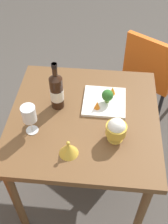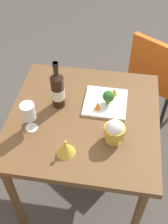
{
  "view_description": "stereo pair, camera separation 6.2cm",
  "coord_description": "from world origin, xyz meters",
  "px_view_note": "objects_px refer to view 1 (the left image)",
  "views": [
    {
      "loc": [
        -1.05,
        -0.1,
        1.91
      ],
      "look_at": [
        0.0,
        0.0,
        0.78
      ],
      "focal_mm": 44.17,
      "sensor_mm": 36.0,
      "label": 1
    },
    {
      "loc": [
        -1.05,
        -0.16,
        1.91
      ],
      "look_at": [
        0.0,
        0.0,
        0.78
      ],
      "focal_mm": 44.17,
      "sensor_mm": 36.0,
      "label": 2
    }
  ],
  "objects_px": {
    "serving_plate": "(104,102)",
    "broccoli_floret": "(107,96)",
    "wine_bottle": "(57,91)",
    "rice_bowl_lid": "(68,149)",
    "wine_glass": "(29,114)",
    "chair_near_window": "(151,71)",
    "rice_bowl": "(116,129)",
    "carrot_garnish_left": "(97,105)",
    "carrot_garnish_right": "(113,90)"
  },
  "relations": [
    {
      "from": "chair_near_window",
      "to": "serving_plate",
      "type": "relative_size",
      "value": 3.36
    },
    {
      "from": "rice_bowl_lid",
      "to": "carrot_garnish_right",
      "type": "bearing_deg",
      "value": -25.08
    },
    {
      "from": "rice_bowl",
      "to": "serving_plate",
      "type": "xyz_separation_m",
      "value": [
        0.26,
        0.07,
        -0.07
      ]
    },
    {
      "from": "chair_near_window",
      "to": "serving_plate",
      "type": "bearing_deg",
      "value": -87.74
    },
    {
      "from": "carrot_garnish_left",
      "to": "rice_bowl_lid",
      "type": "bearing_deg",
      "value": 158.63
    },
    {
      "from": "broccoli_floret",
      "to": "carrot_garnish_left",
      "type": "relative_size",
      "value": 1.65
    },
    {
      "from": "wine_bottle",
      "to": "broccoli_floret",
      "type": "height_order",
      "value": "wine_bottle"
    },
    {
      "from": "wine_bottle",
      "to": "carrot_garnish_right",
      "type": "xyz_separation_m",
      "value": [
        0.12,
        -0.32,
        -0.08
      ]
    },
    {
      "from": "wine_glass",
      "to": "rice_bowl_lid",
      "type": "relative_size",
      "value": 1.79
    },
    {
      "from": "rice_bowl",
      "to": "broccoli_floret",
      "type": "relative_size",
      "value": 1.65
    },
    {
      "from": "serving_plate",
      "to": "carrot_garnish_left",
      "type": "xyz_separation_m",
      "value": [
        -0.07,
        0.04,
        0.03
      ]
    },
    {
      "from": "wine_bottle",
      "to": "rice_bowl",
      "type": "height_order",
      "value": "wine_bottle"
    },
    {
      "from": "chair_near_window",
      "to": "wine_glass",
      "type": "xyz_separation_m",
      "value": [
        -0.86,
        0.73,
        0.35
      ]
    },
    {
      "from": "chair_near_window",
      "to": "broccoli_floret",
      "type": "relative_size",
      "value": 9.91
    },
    {
      "from": "serving_plate",
      "to": "carrot_garnish_right",
      "type": "xyz_separation_m",
      "value": [
        0.07,
        -0.04,
        0.03
      ]
    },
    {
      "from": "wine_bottle",
      "to": "carrot_garnish_left",
      "type": "distance_m",
      "value": 0.24
    },
    {
      "from": "chair_near_window",
      "to": "rice_bowl",
      "type": "xyz_separation_m",
      "value": [
        -0.87,
        0.29,
        0.29
      ]
    },
    {
      "from": "rice_bowl",
      "to": "serving_plate",
      "type": "relative_size",
      "value": 0.56
    },
    {
      "from": "serving_plate",
      "to": "carrot_garnish_right",
      "type": "distance_m",
      "value": 0.09
    },
    {
      "from": "wine_glass",
      "to": "carrot_garnish_right",
      "type": "xyz_separation_m",
      "value": [
        0.32,
        -0.43,
        -0.09
      ]
    },
    {
      "from": "wine_glass",
      "to": "carrot_garnish_left",
      "type": "height_order",
      "value": "wine_glass"
    },
    {
      "from": "broccoli_floret",
      "to": "rice_bowl_lid",
      "type": "bearing_deg",
      "value": 154.34
    },
    {
      "from": "chair_near_window",
      "to": "carrot_garnish_left",
      "type": "distance_m",
      "value": 0.82
    },
    {
      "from": "chair_near_window",
      "to": "rice_bowl",
      "type": "height_order",
      "value": "rice_bowl"
    },
    {
      "from": "serving_plate",
      "to": "wine_glass",
      "type": "bearing_deg",
      "value": 123.57
    },
    {
      "from": "chair_near_window",
      "to": "wine_bottle",
      "type": "bearing_deg",
      "value": -101.0
    },
    {
      "from": "rice_bowl",
      "to": "rice_bowl_lid",
      "type": "relative_size",
      "value": 1.42
    },
    {
      "from": "wine_glass",
      "to": "rice_bowl_lid",
      "type": "bearing_deg",
      "value": -120.33
    },
    {
      "from": "wine_bottle",
      "to": "rice_bowl_lid",
      "type": "distance_m",
      "value": 0.35
    },
    {
      "from": "broccoli_floret",
      "to": "carrot_garnish_right",
      "type": "relative_size",
      "value": 1.61
    },
    {
      "from": "serving_plate",
      "to": "broccoli_floret",
      "type": "height_order",
      "value": "broccoli_floret"
    },
    {
      "from": "wine_glass",
      "to": "carrot_garnish_left",
      "type": "xyz_separation_m",
      "value": [
        0.19,
        -0.34,
        -0.09
      ]
    },
    {
      "from": "wine_bottle",
      "to": "serving_plate",
      "type": "bearing_deg",
      "value": -79.3
    },
    {
      "from": "rice_bowl",
      "to": "carrot_garnish_right",
      "type": "xyz_separation_m",
      "value": [
        0.33,
        0.02,
        -0.03
      ]
    },
    {
      "from": "wine_glass",
      "to": "broccoli_floret",
      "type": "bearing_deg",
      "value": -58.26
    },
    {
      "from": "serving_plate",
      "to": "broccoli_floret",
      "type": "xyz_separation_m",
      "value": [
        -0.01,
        -0.02,
        0.06
      ]
    },
    {
      "from": "chair_near_window",
      "to": "wine_glass",
      "type": "height_order",
      "value": "wine_glass"
    },
    {
      "from": "wine_bottle",
      "to": "carrot_garnish_right",
      "type": "bearing_deg",
      "value": -69.81
    },
    {
      "from": "serving_plate",
      "to": "wine_bottle",
      "type": "bearing_deg",
      "value": 100.7
    },
    {
      "from": "chair_near_window",
      "to": "rice_bowl_lid",
      "type": "distance_m",
      "value": 1.14
    },
    {
      "from": "rice_bowl_lid",
      "to": "broccoli_floret",
      "type": "xyz_separation_m",
      "value": [
        0.37,
        -0.18,
        0.03
      ]
    },
    {
      "from": "wine_bottle",
      "to": "wine_glass",
      "type": "bearing_deg",
      "value": 151.49
    },
    {
      "from": "carrot_garnish_right",
      "to": "rice_bowl_lid",
      "type": "bearing_deg",
      "value": 154.92
    },
    {
      "from": "wine_bottle",
      "to": "serving_plate",
      "type": "xyz_separation_m",
      "value": [
        0.05,
        -0.27,
        -0.11
      ]
    },
    {
      "from": "broccoli_floret",
      "to": "serving_plate",
      "type": "bearing_deg",
      "value": 64.36
    },
    {
      "from": "wine_glass",
      "to": "carrot_garnish_left",
      "type": "bearing_deg",
      "value": -61.15
    },
    {
      "from": "wine_glass",
      "to": "serving_plate",
      "type": "xyz_separation_m",
      "value": [
        0.25,
        -0.38,
        -0.12
      ]
    },
    {
      "from": "wine_glass",
      "to": "carrot_garnish_right",
      "type": "relative_size",
      "value": 3.37
    },
    {
      "from": "serving_plate",
      "to": "carrot_garnish_right",
      "type": "height_order",
      "value": "carrot_garnish_right"
    },
    {
      "from": "chair_near_window",
      "to": "rice_bowl_lid",
      "type": "bearing_deg",
      "value": -85.12
    }
  ]
}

